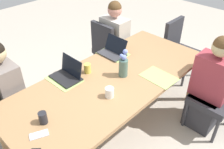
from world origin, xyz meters
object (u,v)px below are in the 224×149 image
object	(u,v)px
person_near_left_near	(209,90)
flower_vase	(123,66)
laptop_far_left_mid	(68,74)
chair_far_left_mid	(1,99)
coffee_mug_near_right	(110,92)
chair_near_left_near	(216,91)
dining_table	(112,83)
coffee_mug_near_left	(87,68)
chair_far_left_far	(108,47)
chair_head_right_right_near	(178,47)
person_far_left_far	(115,45)
laptop_far_left_far	(113,51)
person_far_left_mid	(10,96)
coffee_mug_centre_left	(43,118)
phone_silver	(39,135)

from	to	relation	value
person_near_left_near	flower_vase	xyz separation A→B (m)	(-0.69, 0.71, 0.33)
person_near_left_near	laptop_far_left_mid	world-z (taller)	person_near_left_near
chair_far_left_mid	flower_vase	bearing A→B (deg)	-40.89
chair_far_left_mid	coffee_mug_near_right	xyz separation A→B (m)	(0.66, -1.02, 0.28)
coffee_mug_near_right	chair_near_left_near	bearing A→B (deg)	-29.36
dining_table	person_near_left_near	bearing A→B (deg)	-43.03
flower_vase	coffee_mug_near_left	distance (m)	0.40
coffee_mug_near_left	laptop_far_left_mid	bearing A→B (deg)	159.60
chair_near_left_near	chair_far_left_far	xyz separation A→B (m)	(-0.11, 1.64, 0.00)
chair_head_right_right_near	coffee_mug_near_right	distance (m)	1.78
chair_far_left_mid	laptop_far_left_mid	size ratio (longest dim) A/B	2.81
chair_far_left_far	coffee_mug_near_right	xyz separation A→B (m)	(-1.01, -1.01, 0.28)
person_far_left_far	coffee_mug_near_left	bearing A→B (deg)	-152.79
chair_near_left_near	laptop_far_left_mid	world-z (taller)	laptop_far_left_mid
chair_far_left_far	laptop_far_left_far	distance (m)	0.68
chair_far_left_far	laptop_far_left_far	bearing A→B (deg)	-129.64
chair_far_left_mid	dining_table	bearing A→B (deg)	-43.02
dining_table	chair_near_left_near	distance (m)	1.22
chair_head_right_right_near	laptop_far_left_far	bearing A→B (deg)	165.85
person_far_left_mid	laptop_far_left_far	world-z (taller)	person_far_left_mid
chair_far_left_far	coffee_mug_centre_left	size ratio (longest dim) A/B	8.32
chair_far_left_mid	person_near_left_near	bearing A→B (deg)	-43.02
chair_far_left_mid	chair_head_right_right_near	world-z (taller)	same
laptop_far_left_mid	person_far_left_far	bearing A→B (deg)	19.45
laptop_far_left_mid	coffee_mug_near_right	world-z (taller)	laptop_far_left_mid
person_far_left_far	chair_head_right_right_near	bearing A→B (deg)	-46.64
coffee_mug_near_right	coffee_mug_near_left	bearing A→B (deg)	74.76
chair_far_left_far	laptop_far_left_mid	distance (m)	1.22
person_far_left_mid	chair_head_right_right_near	xyz separation A→B (m)	(2.33, -0.72, -0.03)
person_far_left_far	phone_silver	distance (m)	2.02
person_near_left_near	coffee_mug_near_right	world-z (taller)	person_near_left_near
dining_table	phone_silver	xyz separation A→B (m)	(-0.96, -0.11, 0.07)
person_near_left_near	phone_silver	size ratio (longest dim) A/B	7.97
person_far_left_mid	phone_silver	xyz separation A→B (m)	(-0.14, -0.89, 0.21)
person_near_left_near	phone_silver	world-z (taller)	person_near_left_near
chair_near_left_near	person_near_left_near	bearing A→B (deg)	141.24
coffee_mug_centre_left	phone_silver	xyz separation A→B (m)	(-0.10, -0.09, -0.05)
laptop_far_left_mid	phone_silver	world-z (taller)	laptop_far_left_mid
flower_vase	laptop_far_left_mid	xyz separation A→B (m)	(-0.44, 0.40, -0.08)
chair_near_left_near	flower_vase	distance (m)	1.14
chair_head_right_right_near	chair_near_left_near	bearing A→B (deg)	-125.61
person_far_left_mid	phone_silver	distance (m)	0.92
phone_silver	person_far_left_mid	bearing A→B (deg)	-75.37
person_near_left_near	person_far_left_mid	distance (m)	2.24
person_far_left_far	laptop_far_left_far	size ratio (longest dim) A/B	3.73
chair_far_left_mid	phone_silver	world-z (taller)	chair_far_left_mid
chair_near_left_near	coffee_mug_near_right	xyz separation A→B (m)	(-1.12, 0.63, 0.28)
person_near_left_near	person_far_left_mid	bearing A→B (deg)	136.79
coffee_mug_near_right	person_near_left_near	bearing A→B (deg)	-28.61
phone_silver	chair_far_left_mid	bearing A→B (deg)	-70.35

